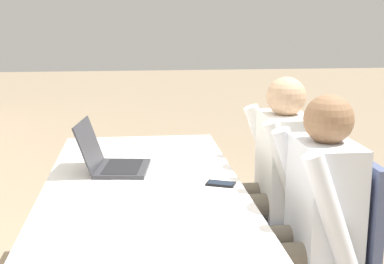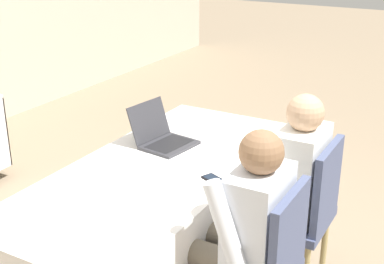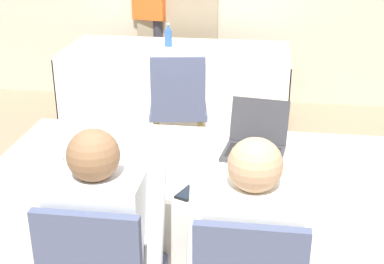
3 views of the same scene
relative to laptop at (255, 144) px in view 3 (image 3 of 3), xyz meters
The scene contains 10 objects.
conference_table_near 0.38m from the laptop, 152.97° to the right, with size 2.04×0.90×0.73m.
conference_table_far 2.27m from the laptop, 109.91° to the left, with size 2.04×0.90×0.73m.
laptop is the anchor object (origin of this frame).
cell_phone 0.57m from the laptop, 119.57° to the right, with size 0.12×0.15×0.01m.
paper_beside_laptop 0.28m from the laptop, 142.44° to the right, with size 0.29×0.34×0.00m.
water_bottle 2.38m from the laptop, 111.27° to the left, with size 0.07×0.07×0.21m.
chair_far_spare 1.42m from the laptop, 116.22° to the left, with size 0.51×0.51×0.92m.
person_checkered_shirt 0.99m from the laptop, 126.15° to the right, with size 0.50×0.52×1.18m.
person_white_shirt 0.80m from the laptop, 89.14° to the right, with size 0.50×0.52×1.18m.
person_red_shirt 3.10m from the laptop, 112.00° to the left, with size 0.37×0.27×1.59m.
Camera 3 is at (0.31, -2.44, 1.93)m, focal length 50.00 mm.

